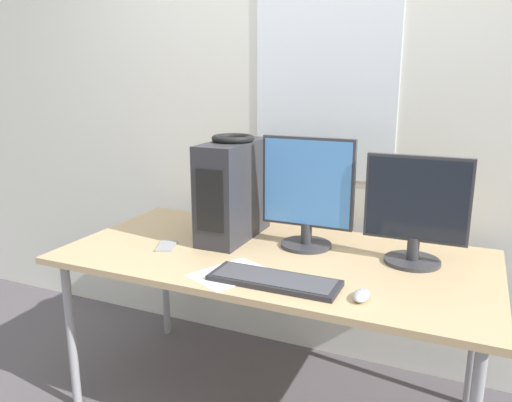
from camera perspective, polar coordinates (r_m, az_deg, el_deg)
name	(u,v)px	position (r m, az deg, el deg)	size (l,w,h in m)	color
wall_back	(318,109)	(2.62, 7.07, 10.41)	(8.00, 0.07, 2.70)	silver
desk	(274,264)	(2.21, 2.07, -7.24)	(1.84, 0.92, 0.76)	tan
pc_tower	(233,190)	(2.36, -2.60, 1.24)	(0.19, 0.46, 0.46)	#2D2D33
headphones	(233,138)	(2.32, -2.66, 7.17)	(0.20, 0.20, 0.03)	black
monitor_main	(307,193)	(2.23, 5.88, 0.95)	(0.42, 0.23, 0.50)	#333338
monitor_right_near	(416,210)	(2.13, 17.83, -1.04)	(0.41, 0.23, 0.45)	#333338
keyboard	(274,280)	(1.90, 2.09, -9.03)	(0.49, 0.17, 0.02)	#28282D
mouse	(362,295)	(1.80, 11.97, -10.50)	(0.06, 0.11, 0.03)	#B2B2B7
cell_phone	(167,246)	(2.31, -10.19, -5.11)	(0.12, 0.16, 0.01)	#99999E
paper_sheet_left	(231,274)	(1.99, -2.93, -8.29)	(0.32, 0.36, 0.00)	white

